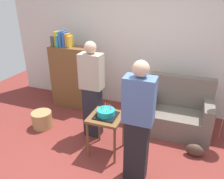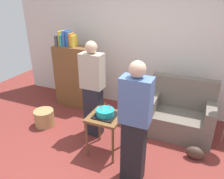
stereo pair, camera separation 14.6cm
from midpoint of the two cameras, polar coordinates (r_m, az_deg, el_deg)
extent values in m
plane|color=maroon|center=(3.31, -0.72, -19.58)|extent=(8.00, 8.00, 0.00)
cube|color=silver|center=(4.45, 10.18, 11.56)|extent=(6.00, 0.10, 2.70)
cube|color=#6B6056|center=(4.03, 17.88, -8.40)|extent=(1.10, 0.70, 0.40)
cube|color=#6B6056|center=(4.05, 19.17, -0.69)|extent=(1.10, 0.16, 0.56)
cube|color=#6B6056|center=(3.92, 11.67, -3.23)|extent=(0.16, 0.70, 0.24)
cube|color=#6B6056|center=(3.88, 25.35, -5.49)|extent=(0.16, 0.70, 0.24)
cube|color=brown|center=(4.67, -8.79, 3.30)|extent=(0.80, 0.36, 1.30)
cube|color=#4C4C51|center=(4.64, -12.75, 12.54)|extent=(0.05, 0.25, 0.21)
cube|color=gold|center=(4.60, -12.20, 12.98)|extent=(0.05, 0.18, 0.28)
cube|color=teal|center=(4.57, -11.55, 12.56)|extent=(0.05, 0.25, 0.22)
cube|color=#3366B7|center=(4.53, -10.97, 13.04)|extent=(0.05, 0.23, 0.30)
cube|color=#3366B7|center=(4.50, -10.28, 12.92)|extent=(0.06, 0.17, 0.29)
cube|color=orange|center=(4.47, -9.54, 12.69)|extent=(0.05, 0.16, 0.26)
cube|color=gold|center=(4.44, -8.89, 12.42)|extent=(0.04, 0.20, 0.22)
cube|color=brown|center=(3.22, -0.46, -7.20)|extent=(0.48, 0.48, 0.04)
cylinder|color=brown|center=(3.32, -5.35, -12.82)|extent=(0.04, 0.04, 0.59)
cylinder|color=brown|center=(3.18, 1.57, -14.67)|extent=(0.04, 0.04, 0.59)
cylinder|color=brown|center=(3.62, -2.18, -9.21)|extent=(0.04, 0.04, 0.59)
cylinder|color=brown|center=(3.49, 4.17, -10.68)|extent=(0.04, 0.04, 0.59)
cube|color=black|center=(3.21, -0.47, -6.77)|extent=(0.32, 0.32, 0.02)
cylinder|color=teal|center=(3.18, -0.47, -5.95)|extent=(0.26, 0.26, 0.09)
cylinder|color=#F2CC4C|center=(3.12, 0.97, -5.17)|extent=(0.01, 0.01, 0.05)
cylinder|color=#EA668C|center=(3.15, 0.80, -4.66)|extent=(0.01, 0.01, 0.06)
cylinder|color=#66B2E5|center=(3.18, 0.58, -4.41)|extent=(0.01, 0.01, 0.06)
cylinder|color=#EA668C|center=(3.21, 0.06, -4.18)|extent=(0.01, 0.01, 0.06)
cylinder|color=#F2CC4C|center=(3.21, -0.55, -4.02)|extent=(0.01, 0.01, 0.06)
cylinder|color=#EA668C|center=(3.19, -1.05, -4.44)|extent=(0.01, 0.01, 0.05)
cylinder|color=#66B2E5|center=(3.18, -1.61, -4.59)|extent=(0.01, 0.01, 0.05)
cylinder|color=#EA668C|center=(3.14, -1.76, -4.79)|extent=(0.01, 0.01, 0.06)
cylinder|color=#F2CC4C|center=(3.11, -1.39, -5.02)|extent=(0.01, 0.01, 0.06)
cylinder|color=#F2CC4C|center=(3.07, -1.03, -5.57)|extent=(0.01, 0.01, 0.06)
cylinder|color=#F2CC4C|center=(3.08, -0.40, -5.59)|extent=(0.01, 0.01, 0.05)
cylinder|color=#F2CC4C|center=(3.09, 0.60, -5.38)|extent=(0.01, 0.01, 0.06)
cube|color=#23232D|center=(3.72, -3.70, -5.73)|extent=(0.28, 0.20, 0.88)
cube|color=#B2A893|center=(3.42, -4.02, 4.82)|extent=(0.36, 0.22, 0.56)
sphere|color=#D1A889|center=(3.31, -4.20, 10.95)|extent=(0.19, 0.19, 0.19)
cube|color=black|center=(2.89, 7.11, -15.78)|extent=(0.28, 0.20, 0.88)
cube|color=#4C6BA3|center=(2.49, 7.94, -2.93)|extent=(0.36, 0.22, 0.56)
sphere|color=#D1A889|center=(2.35, 8.46, 5.26)|extent=(0.19, 0.19, 0.19)
cylinder|color=#A88451|center=(4.26, -16.31, -7.11)|extent=(0.36, 0.36, 0.30)
ellipsoid|color=#473328|center=(3.62, 22.03, -15.12)|extent=(0.28, 0.14, 0.20)
camera|label=1|loc=(0.07, -88.72, 0.57)|focal=35.01mm
camera|label=2|loc=(0.07, 91.28, -0.57)|focal=35.01mm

